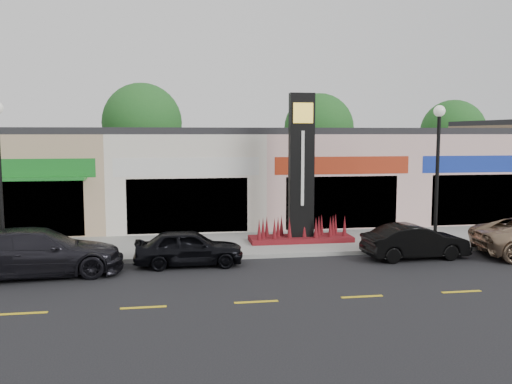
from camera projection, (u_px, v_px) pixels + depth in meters
ground at (242, 274)px, 17.61m from camera, size 120.00×120.00×0.00m
sidewalk at (228, 244)px, 21.88m from camera, size 52.00×4.30×0.15m
curb at (234, 257)px, 19.67m from camera, size 52.00×0.20×0.15m
shop_beige at (45, 176)px, 27.27m from camera, size 7.00×10.85×4.80m
shop_cream at (184, 174)px, 28.38m from camera, size 7.00×10.01×4.80m
shop_pink_w at (314, 173)px, 29.48m from camera, size 7.00×10.01×4.80m
shop_pink_e at (434, 171)px, 30.58m from camera, size 7.00×10.01×4.80m
tree_rear_west at (142, 123)px, 35.56m from camera, size 5.20×5.20×7.83m
tree_rear_mid at (319, 128)px, 37.48m from camera, size 4.80×4.80×7.29m
tree_rear_east at (453, 132)px, 39.08m from camera, size 4.60×4.60×6.94m
lamp_east_near at (438, 161)px, 20.94m from camera, size 0.44×0.44×5.47m
pylon_sign at (301, 190)px, 21.96m from camera, size 4.20×1.30×6.00m
car_dark_sedan at (39, 252)px, 17.32m from camera, size 2.63×5.45×1.53m
car_black_sedan at (189, 247)px, 18.65m from camera, size 1.53×3.73×1.27m
car_black_conv at (415, 242)px, 19.69m from camera, size 1.53×3.87×1.25m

